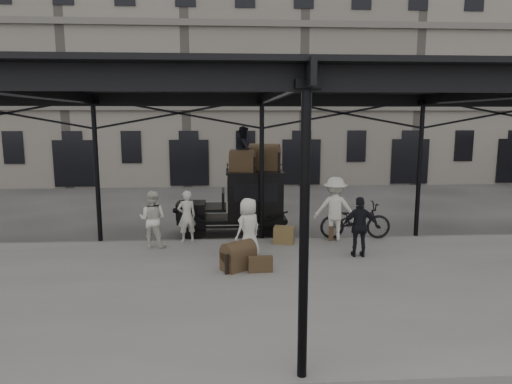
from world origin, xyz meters
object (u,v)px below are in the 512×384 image
porter_left (187,216)px  bicycle (355,220)px  steamer_trunk_roof_near (243,162)px  steamer_trunk_platform (238,257)px  porter_official (360,227)px  taxi (245,200)px

porter_left → bicycle: size_ratio=0.72×
bicycle → steamer_trunk_roof_near: size_ratio=2.73×
steamer_trunk_roof_near → steamer_trunk_platform: size_ratio=0.99×
porter_left → porter_official: porter_official is taller
taxi → steamer_trunk_platform: (-0.33, -4.01, -0.75)m
taxi → porter_official: taxi is taller
taxi → steamer_trunk_platform: bearing=-94.7°
porter_official → steamer_trunk_platform: bearing=19.9°
taxi → steamer_trunk_roof_near: 1.30m
taxi → steamer_trunk_roof_near: size_ratio=4.50×
taxi → porter_official: bearing=-46.5°
steamer_trunk_roof_near → taxi: bearing=87.5°
porter_official → steamer_trunk_platform: (-3.33, -0.85, -0.53)m
porter_left → steamer_trunk_roof_near: bearing=-169.4°
taxi → bicycle: (3.42, -1.29, -0.47)m
bicycle → taxi: bearing=71.4°
porter_official → porter_left: bearing=-15.6°
porter_left → bicycle: bearing=159.9°
bicycle → steamer_trunk_roof_near: (-3.50, 1.04, 1.75)m
porter_left → steamer_trunk_roof_near: size_ratio=1.96×
bicycle → porter_left: bearing=92.1°
taxi → porter_left: (-1.84, -1.29, -0.26)m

